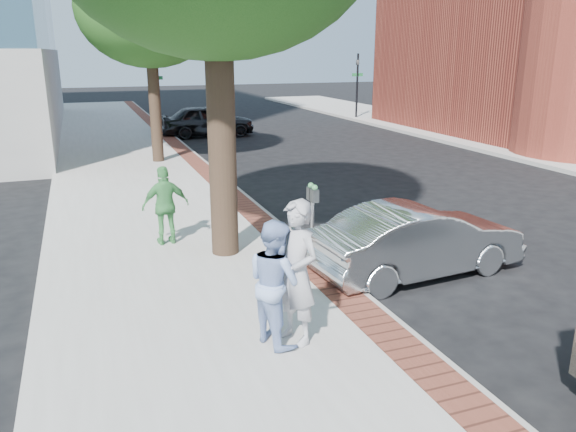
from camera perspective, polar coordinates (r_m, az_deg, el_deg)
name	(u,v)px	position (r m, az deg, el deg)	size (l,w,h in m)	color
ground	(288,292)	(9.61, -0.01, -7.73)	(120.00, 120.00, 0.00)	black
sidewalk	(143,190)	(16.75, -14.51, 2.57)	(5.00, 60.00, 0.15)	#9E9991
brick_strip	(217,181)	(17.07, -7.18, 3.51)	(0.60, 60.00, 0.01)	brown
curb	(229,183)	(17.17, -6.03, 3.35)	(0.10, 60.00, 0.15)	gray
sidewalk_far	(569,156)	(24.21, 26.65, 5.51)	(5.00, 60.00, 0.15)	#9E9991
signal_near	(156,85)	(30.53, -13.23, 12.84)	(0.70, 0.15, 3.80)	black
signal_far	(357,81)	(34.03, 7.05, 13.47)	(0.70, 0.15, 3.80)	black
tree_far	(149,8)	(20.43, -13.99, 19.80)	(4.80, 4.80, 7.14)	black
parking_meter	(313,206)	(10.29, 2.51, 1.03)	(0.12, 0.32, 1.47)	gray
person_gray	(296,273)	(7.41, 0.86, -5.78)	(0.72, 0.47, 1.97)	#9F9FA3
person_officer	(275,282)	(7.45, -1.32, -6.72)	(0.83, 0.65, 1.71)	#8EA9DC
person_green	(166,205)	(11.53, -12.33, 1.06)	(0.94, 0.39, 1.61)	#469C51
sedan_silver	(418,240)	(10.40, 13.08, -2.41)	(1.38, 3.96, 1.30)	#A5A9AC
bg_car	(208,121)	(27.35, -8.18, 9.57)	(1.76, 4.38, 1.49)	black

